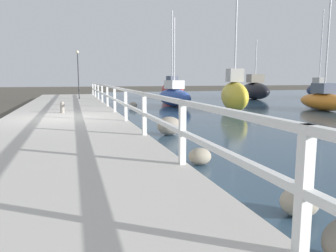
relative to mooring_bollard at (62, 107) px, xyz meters
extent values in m
plane|color=#4C473D|center=(0.08, -1.70, -0.59)|extent=(120.00, 120.00, 0.00)
cube|color=beige|center=(0.08, -1.70, -0.42)|extent=(4.27, 36.00, 0.35)
cube|color=white|center=(2.11, -12.01, 0.29)|extent=(0.10, 0.10, 1.07)
cube|color=white|center=(2.11, -9.06, 0.29)|extent=(0.10, 0.10, 1.07)
cube|color=white|center=(2.11, -6.12, 0.29)|extent=(0.10, 0.10, 1.07)
cube|color=white|center=(2.11, -3.17, 0.29)|extent=(0.10, 0.10, 1.07)
cube|color=white|center=(2.11, -0.23, 0.29)|extent=(0.10, 0.10, 1.07)
cube|color=white|center=(2.11, 2.72, 0.29)|extent=(0.10, 0.10, 1.07)
cube|color=white|center=(2.11, 5.66, 0.29)|extent=(0.10, 0.10, 1.07)
cube|color=white|center=(2.11, 8.61, 0.29)|extent=(0.10, 0.10, 1.07)
cube|color=white|center=(2.11, 11.55, 0.29)|extent=(0.10, 0.10, 1.07)
cube|color=white|center=(2.11, 14.50, 0.29)|extent=(0.10, 0.10, 1.07)
cube|color=white|center=(2.11, -1.70, 0.79)|extent=(0.09, 32.50, 0.08)
cube|color=white|center=(2.11, -1.70, 0.29)|extent=(0.09, 32.50, 0.08)
ellipsoid|color=gray|center=(3.83, 5.00, -0.41)|extent=(0.50, 0.45, 0.37)
ellipsoid|color=gray|center=(2.88, -7.96, -0.42)|extent=(0.47, 0.42, 0.35)
ellipsoid|color=gray|center=(3.29, -4.34, -0.30)|extent=(0.77, 0.69, 0.58)
ellipsoid|color=gray|center=(3.16, -10.69, -0.40)|extent=(0.51, 0.46, 0.38)
cylinder|color=gray|center=(0.00, 0.00, -0.06)|extent=(0.17, 0.17, 0.37)
sphere|color=gray|center=(0.00, 0.00, 0.16)|extent=(0.16, 0.16, 0.16)
cylinder|color=#2D2D33|center=(0.86, 9.21, 1.29)|extent=(0.07, 0.07, 3.06)
sphere|color=beige|center=(0.86, 9.21, 2.92)|extent=(0.20, 0.20, 0.20)
ellipsoid|color=#192347|center=(22.36, 11.27, 0.01)|extent=(1.70, 4.14, 1.19)
cube|color=beige|center=(22.36, 11.27, 0.92)|extent=(0.88, 1.32, 0.64)
cylinder|color=silver|center=(22.36, 11.27, 3.95)|extent=(0.09, 0.09, 6.69)
ellipsoid|color=gold|center=(8.76, 1.84, 0.20)|extent=(1.58, 3.52, 1.56)
cube|color=beige|center=(8.76, 1.84, 1.33)|extent=(0.87, 1.00, 0.69)
cylinder|color=silver|center=(8.76, 1.84, 4.34)|extent=(0.09, 0.09, 6.71)
ellipsoid|color=#2D4C9E|center=(6.60, 5.73, -0.03)|extent=(1.83, 3.94, 1.10)
cube|color=silver|center=(6.60, 5.73, 0.78)|extent=(1.04, 1.32, 0.53)
cylinder|color=silver|center=(6.60, 5.73, 2.68)|extent=(0.09, 0.09, 4.33)
ellipsoid|color=red|center=(8.70, 13.03, 0.14)|extent=(1.58, 3.93, 1.45)
cube|color=#4C566B|center=(8.70, 13.03, 1.11)|extent=(0.85, 1.05, 0.50)
cylinder|color=silver|center=(8.70, 13.03, 3.81)|extent=(0.09, 0.09, 5.89)
ellipsoid|color=black|center=(15.25, 10.54, 0.11)|extent=(2.52, 5.38, 1.40)
cube|color=#9E937F|center=(15.25, 10.54, 1.16)|extent=(1.34, 1.50, 0.70)
cylinder|color=silver|center=(15.25, 10.54, 2.57)|extent=(0.09, 0.09, 3.51)
ellipsoid|color=orange|center=(13.77, 0.89, -0.12)|extent=(1.76, 4.14, 0.93)
cube|color=#4C566B|center=(13.77, 0.89, 0.63)|extent=(1.05, 1.31, 0.55)
cylinder|color=silver|center=(13.77, 0.89, 3.40)|extent=(0.09, 0.09, 6.10)
camera|label=1|loc=(0.41, -14.07, 1.17)|focal=35.00mm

